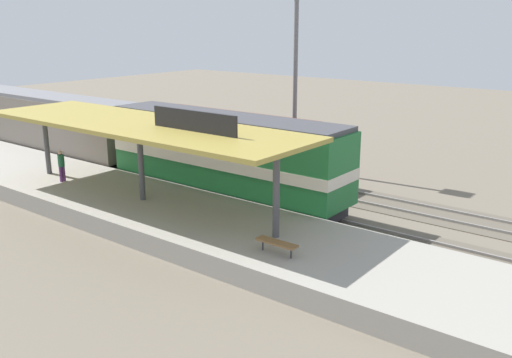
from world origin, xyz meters
name	(u,v)px	position (x,y,z in m)	size (l,w,h in m)	color
ground_plane	(231,187)	(2.00, 0.00, 0.00)	(120.00, 120.00, 0.00)	#706656
track_near	(207,194)	(0.00, 0.00, 0.03)	(3.20, 110.00, 0.16)	#5F5649
track_far	(258,177)	(4.60, 0.00, 0.03)	(3.20, 110.00, 0.16)	#5F5649
platform	(144,208)	(-4.60, 0.00, 0.45)	(6.00, 44.00, 0.90)	#9E998E
station_canopy	(140,126)	(-4.60, -0.09, 4.53)	(5.20, 18.00, 4.70)	#47474C
platform_bench	(277,243)	(-6.00, -9.05, 1.34)	(0.44, 1.70, 0.50)	#333338
locomotive	(224,156)	(0.00, -1.29, 2.41)	(2.93, 14.43, 4.44)	#28282D
passenger_carriage_single	(36,122)	(0.00, 16.71, 2.31)	(2.90, 20.00, 4.24)	#28282D
freight_car	(230,142)	(4.60, 2.21, 1.97)	(2.80, 12.00, 3.54)	#28282D
light_mast	(296,36)	(7.80, -0.47, 8.40)	(1.10, 1.10, 11.70)	slate
person_waiting	(61,164)	(-5.10, 5.93, 1.85)	(0.34, 0.34, 1.71)	#663375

